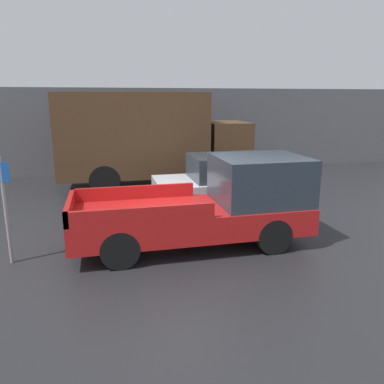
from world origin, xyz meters
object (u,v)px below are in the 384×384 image
at_px(car, 227,182).
at_px(delivery_truck, 148,137).
at_px(parking_sign, 5,205).
at_px(pickup_truck, 215,204).

bearing_deg(car, delivery_truck, 120.08).
xyz_separation_m(car, parking_sign, (-5.60, -2.82, 0.42)).
distance_m(delivery_truck, parking_sign, 7.25).
distance_m(pickup_truck, car, 2.99).
height_order(pickup_truck, parking_sign, parking_sign).
relative_size(pickup_truck, car, 1.24).
bearing_deg(delivery_truck, pickup_truck, -82.75).
bearing_deg(delivery_truck, parking_sign, -119.97).
distance_m(car, delivery_truck, 4.11).
xyz_separation_m(delivery_truck, parking_sign, (-3.61, -6.26, -0.64)).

